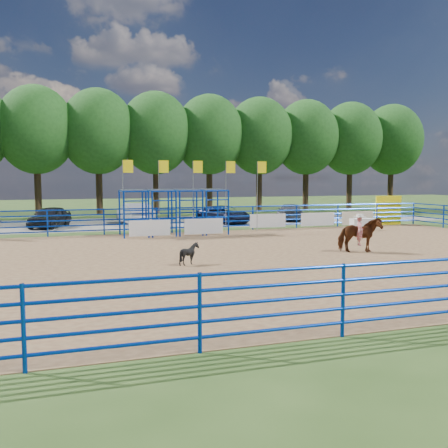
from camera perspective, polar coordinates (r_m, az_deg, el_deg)
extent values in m
plane|color=#3F5A24|center=(20.67, 5.83, -3.68)|extent=(120.00, 120.00, 0.00)
cube|color=olive|center=(20.67, 5.83, -3.66)|extent=(30.00, 20.00, 0.02)
cube|color=gray|center=(36.73, -5.11, 0.26)|extent=(40.00, 10.00, 0.01)
cube|color=white|center=(31.62, 15.48, -0.04)|extent=(1.41, 0.77, 0.72)
imported|color=#602E13|center=(22.18, 15.24, -1.22)|extent=(1.92, 1.21, 1.50)
imported|color=red|center=(22.10, 15.29, 0.85)|extent=(0.40, 0.51, 1.25)
cylinder|color=white|center=(22.07, 15.34, 2.55)|extent=(0.54, 0.54, 0.12)
imported|color=black|center=(18.46, -3.98, -3.38)|extent=(0.89, 0.83, 0.83)
imported|color=black|center=(34.24, -19.29, 0.78)|extent=(3.06, 4.35, 1.37)
imported|color=#989BA1|center=(34.72, -10.15, 1.15)|extent=(2.09, 4.66, 1.49)
imported|color=black|center=(35.61, -0.06, 1.12)|extent=(3.54, 4.85, 1.22)
imported|color=#525255|center=(38.19, 7.55, 1.37)|extent=(3.04, 4.60, 1.24)
cube|color=white|center=(26.91, -8.47, -0.45)|extent=(2.20, 0.04, 0.85)
cube|color=white|center=(27.58, -2.32, -0.26)|extent=(2.20, 0.04, 0.85)
cube|color=white|center=(31.26, 5.04, 0.38)|extent=(2.40, 0.04, 0.85)
cube|color=white|center=(32.80, 10.66, 0.54)|extent=(2.40, 0.04, 0.85)
cube|color=beige|center=(34.36, 15.04, 0.66)|extent=(2.40, 0.04, 0.90)
cube|color=#FFEA0D|center=(35.87, 18.27, 1.49)|extent=(2.00, 0.12, 2.00)
cylinder|color=#3F2B19|center=(44.65, -20.50, 3.91)|extent=(0.56, 0.56, 4.80)
ellipsoid|color=#1D4A18|center=(44.85, -20.71, 10.52)|extent=(6.40, 6.40, 7.36)
cylinder|color=#3F2B19|center=(44.75, -14.07, 4.09)|extent=(0.56, 0.56, 4.80)
ellipsoid|color=#1D4A18|center=(44.95, -14.22, 10.68)|extent=(6.40, 6.40, 7.36)
cylinder|color=#3F2B19|center=(45.40, -7.75, 4.22)|extent=(0.56, 0.56, 4.80)
ellipsoid|color=#1D4A18|center=(45.60, -7.84, 10.71)|extent=(6.40, 6.40, 7.36)
cylinder|color=#3F2B19|center=(46.58, -1.68, 4.29)|extent=(0.56, 0.56, 4.80)
ellipsoid|color=#1D4A18|center=(46.78, -1.70, 10.62)|extent=(6.40, 6.40, 7.36)
cylinder|color=#3F2B19|center=(48.26, 4.03, 4.31)|extent=(0.56, 0.56, 4.80)
ellipsoid|color=#1D4A18|center=(48.45, 4.07, 10.43)|extent=(6.40, 6.40, 7.36)
cylinder|color=#3F2B19|center=(50.38, 9.31, 4.30)|extent=(0.56, 0.56, 4.80)
ellipsoid|color=#1D4A18|center=(50.56, 9.40, 10.15)|extent=(6.40, 6.40, 7.36)
cylinder|color=#3F2B19|center=(52.89, 14.12, 4.25)|extent=(0.56, 0.56, 4.80)
ellipsoid|color=#1D4A18|center=(53.06, 14.25, 9.83)|extent=(6.40, 6.40, 7.36)
cylinder|color=#3F2B19|center=(55.73, 18.48, 4.18)|extent=(0.56, 0.56, 4.80)
ellipsoid|color=#1D4A18|center=(55.89, 18.63, 9.48)|extent=(6.40, 6.40, 7.36)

